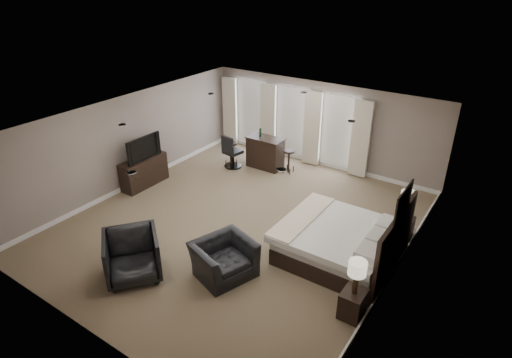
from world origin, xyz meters
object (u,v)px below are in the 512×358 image
Objects in this scene: dresser at (144,172)px; bar_counter at (265,152)px; bed at (342,229)px; bar_stool_left at (231,154)px; lamp_near at (356,277)px; armchair_far at (132,254)px; desk_chair at (233,151)px; tv at (142,156)px; lamp_far at (407,205)px; nightstand_far at (403,229)px; nightstand_near at (353,304)px; bar_stool_right at (289,161)px; armchair_near at (224,254)px.

dresser is 3.66m from bar_counter.
bar_stool_left is at bearing 152.79° from bed.
lamp_near is 0.62× the size of armchair_far.
desk_chair is at bearing 152.47° from bed.
tv is 1.08× the size of armchair_far.
lamp_far is (0.00, 2.90, 0.03)m from lamp_near.
bed is 1.76m from nightstand_far.
nightstand_near is 0.50× the size of desk_chair.
bar_counter is (-4.73, 4.43, 0.23)m from nightstand_near.
dresser is (-6.92, 1.49, -0.45)m from lamp_near.
armchair_far reaches higher than bar_stool_left.
bar_stool_left is at bearing -161.32° from bar_stool_right.
bed is at bearing -27.21° from bar_stool_left.
nightstand_far is 0.70× the size of bar_stool_left.
tv is 1.09× the size of desk_chair.
nightstand_far is 4.98m from bar_counter.
bed reaches higher than desk_chair.
armchair_near is 1.81m from armchair_far.
bar_stool_right is at bearing -44.96° from tv.
desk_chair is (-5.57, 0.99, -0.35)m from lamp_far.
bar_counter is 1.06× the size of desk_chair.
lamp_near is at bearing 0.00° from nightstand_near.
bed is 4.37× the size of nightstand_near.
bed reaches higher than nightstand_far.
bar_stool_right is at bearing 131.17° from nightstand_near.
dresser is at bearing -134.96° from bar_stool_right.
lamp_near is 0.59× the size of bar_counter.
lamp_far is at bearing 90.00° from nightstand_near.
bar_stool_left is (-1.58, 5.34, -0.15)m from armchair_far.
dresser is 4.08m from armchair_far.
armchair_far is (-3.19, -2.89, -0.20)m from bed.
desk_chair is (-1.49, 5.33, -0.00)m from armchair_far.
lamp_far is 7.06m from tv.
bar_stool_left is at bearing 54.19° from armchair_near.
dresser is at bearing 85.31° from armchair_near.
armchair_near is at bearing -128.61° from lamp_far.
bar_counter is (-2.12, 4.80, -0.01)m from armchair_near.
bed is 6.03m from tv.
bed is 5.38m from bar_stool_left.
armchair_near is at bearing -128.61° from nightstand_far.
nightstand_near is 7.11m from tv.
dresser is 4.24m from bar_stool_right.
nightstand_far is 0.51× the size of desk_chair.
lamp_far is (0.00, 0.00, 0.62)m from nightstand_far.
nightstand_near is at bearing -90.00° from lamp_far.
bar_counter is at bearing 42.52° from armchair_near.
lamp_far reaches higher than lamp_near.
nightstand_far is 0.48× the size of bar_counter.
nightstand_far is 0.79× the size of lamp_far.
nightstand_near is 0.60m from lamp_near.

